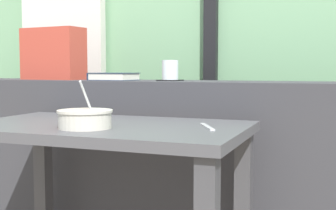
{
  "coord_description": "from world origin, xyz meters",
  "views": [
    {
      "loc": [
        0.75,
        -1.42,
        0.88
      ],
      "look_at": [
        0.07,
        0.35,
        0.73
      ],
      "focal_mm": 48.93,
      "sensor_mm": 36.0,
      "label": 1
    }
  ],
  "objects": [
    {
      "name": "coaster_square",
      "position": [
        0.01,
        0.54,
        0.83
      ],
      "size": [
        0.1,
        0.1,
        0.0
      ],
      "primitive_type": "cube",
      "color": "black",
      "rests_on": "dark_console_ledge"
    },
    {
      "name": "juice_glass",
      "position": [
        0.01,
        0.54,
        0.87
      ],
      "size": [
        0.08,
        0.08,
        0.09
      ],
      "color": "white",
      "rests_on": "coaster_square"
    },
    {
      "name": "throw_pillow",
      "position": [
        -0.63,
        0.55,
        0.96
      ],
      "size": [
        0.33,
        0.17,
        0.26
      ],
      "primitive_type": "cube",
      "rotation": [
        0.0,
        0.0,
        -0.1
      ],
      "color": "#B74233",
      "rests_on": "dark_console_ledge"
    },
    {
      "name": "fork_utensil",
      "position": [
        0.33,
        0.05,
        0.69
      ],
      "size": [
        0.09,
        0.16,
        0.01
      ],
      "primitive_type": "cube",
      "rotation": [
        0.0,
        0.0,
        0.49
      ],
      "color": "silver",
      "rests_on": "breakfast_table"
    },
    {
      "name": "breakfast_table",
      "position": [
        -0.04,
        0.02,
        0.56
      ],
      "size": [
        1.01,
        0.59,
        0.68
      ],
      "color": "#414145",
      "rests_on": "ground"
    },
    {
      "name": "dark_console_ledge",
      "position": [
        0.0,
        0.55,
        0.41
      ],
      "size": [
        2.8,
        0.33,
        0.83
      ],
      "primitive_type": "cube",
      "color": "#38383D",
      "rests_on": "ground"
    },
    {
      "name": "closed_book",
      "position": [
        -0.28,
        0.53,
        0.84
      ],
      "size": [
        0.22,
        0.18,
        0.04
      ],
      "color": "#1E2D47",
      "rests_on": "dark_console_ledge"
    },
    {
      "name": "soup_bowl",
      "position": [
        -0.05,
        -0.1,
        0.72
      ],
      "size": [
        0.18,
        0.18,
        0.16
      ],
      "color": "beige",
      "rests_on": "breakfast_table"
    },
    {
      "name": "curtain_left_panel",
      "position": [
        -0.86,
        0.99,
        1.25
      ],
      "size": [
        0.56,
        0.06,
        2.5
      ],
      "primitive_type": "cube",
      "color": "silver",
      "rests_on": "ground"
    }
  ]
}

